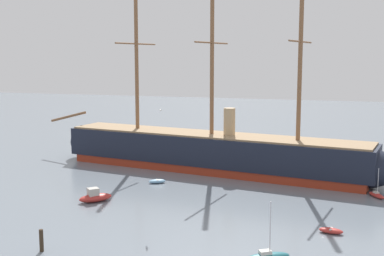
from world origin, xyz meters
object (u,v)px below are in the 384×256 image
object	(u,v)px
tall_ship	(211,151)
motorboat_mid_left	(95,197)
sailboat_alongside_stern	(377,195)
mooring_piling_left_pair	(41,241)
dinghy_mid_right	(331,231)
dinghy_alongside_bow	(157,181)
seagull_in_flight	(161,110)
dinghy_distant_centre	(261,153)

from	to	relation	value
tall_ship	motorboat_mid_left	bearing A→B (deg)	-114.15
sailboat_alongside_stern	mooring_piling_left_pair	distance (m)	45.99
dinghy_mid_right	sailboat_alongside_stern	world-z (taller)	sailboat_alongside_stern
tall_ship	sailboat_alongside_stern	xyz separation A→B (m)	(26.66, -9.19, -3.09)
tall_ship	dinghy_alongside_bow	xyz separation A→B (m)	(-5.87, -10.89, -3.13)
mooring_piling_left_pair	seagull_in_flight	distance (m)	21.22
tall_ship	mooring_piling_left_pair	world-z (taller)	tall_ship
dinghy_alongside_bow	seagull_in_flight	size ratio (longest dim) A/B	2.21
dinghy_distant_centre	seagull_in_flight	xyz separation A→B (m)	(-5.66, -41.60, 12.73)
motorboat_mid_left	dinghy_alongside_bow	world-z (taller)	motorboat_mid_left
dinghy_mid_right	seagull_in_flight	xyz separation A→B (m)	(-21.05, 1.81, 12.76)
seagull_in_flight	tall_ship	bearing A→B (deg)	90.03
dinghy_mid_right	mooring_piling_left_pair	distance (m)	31.46
tall_ship	dinghy_mid_right	distance (m)	33.82
dinghy_mid_right	dinghy_alongside_bow	world-z (taller)	dinghy_mid_right
dinghy_mid_right	seagull_in_flight	distance (m)	24.68
sailboat_alongside_stern	motorboat_mid_left	bearing A→B (deg)	-159.60
dinghy_mid_right	seagull_in_flight	world-z (taller)	seagull_in_flight
dinghy_mid_right	seagull_in_flight	bearing A→B (deg)	175.08
dinghy_alongside_bow	dinghy_distant_centre	world-z (taller)	dinghy_distant_centre
dinghy_mid_right	dinghy_alongside_bow	size ratio (longest dim) A/B	0.98
dinghy_distant_centre	seagull_in_flight	distance (m)	43.87
sailboat_alongside_stern	mooring_piling_left_pair	size ratio (longest dim) A/B	1.83
mooring_piling_left_pair	dinghy_distant_centre	bearing A→B (deg)	77.67
sailboat_alongside_stern	dinghy_distant_centre	bearing A→B (deg)	128.55
dinghy_mid_right	sailboat_alongside_stern	xyz separation A→B (m)	(5.59, 17.08, 0.04)
motorboat_mid_left	dinghy_alongside_bow	size ratio (longest dim) A/B	1.65
tall_ship	seagull_in_flight	distance (m)	26.28
motorboat_mid_left	dinghy_mid_right	bearing A→B (deg)	-6.08
dinghy_distant_centre	sailboat_alongside_stern	bearing A→B (deg)	-51.45
dinghy_mid_right	sailboat_alongside_stern	size ratio (longest dim) A/B	0.66
dinghy_mid_right	mooring_piling_left_pair	world-z (taller)	mooring_piling_left_pair
tall_ship	sailboat_alongside_stern	size ratio (longest dim) A/B	15.40
tall_ship	motorboat_mid_left	xyz separation A→B (m)	(-10.28, -22.93, -2.77)
sailboat_alongside_stern	tall_ship	bearing A→B (deg)	160.98
dinghy_distant_centre	tall_ship	bearing A→B (deg)	-108.32
sailboat_alongside_stern	seagull_in_flight	xyz separation A→B (m)	(-26.65, -15.27, 12.72)
dinghy_distant_centre	mooring_piling_left_pair	xyz separation A→B (m)	(-12.62, -57.73, 0.82)
dinghy_mid_right	dinghy_alongside_bow	bearing A→B (deg)	150.28
motorboat_mid_left	dinghy_distant_centre	size ratio (longest dim) A/B	1.52
dinghy_mid_right	mooring_piling_left_pair	bearing A→B (deg)	-152.93
motorboat_mid_left	mooring_piling_left_pair	bearing A→B (deg)	-79.28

